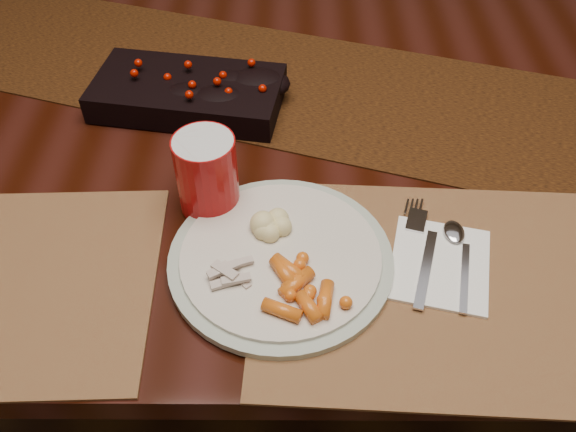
{
  "coord_description": "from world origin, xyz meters",
  "views": [
    {
      "loc": [
        -0.03,
        -0.82,
        1.39
      ],
      "look_at": [
        -0.03,
        -0.25,
        0.8
      ],
      "focal_mm": 38.0,
      "sensor_mm": 36.0,
      "label": 1
    }
  ],
  "objects_px": {
    "centerpiece": "(187,89)",
    "baby_carrots": "(306,288)",
    "placemat_main": "(442,285)",
    "mashed_potatoes": "(278,224)",
    "dining_table": "(305,266)",
    "turkey_shreds": "(232,273)",
    "napkin": "(440,264)",
    "dinner_plate": "(281,258)",
    "red_cup": "(207,174)"
  },
  "relations": [
    {
      "from": "dinner_plate",
      "to": "baby_carrots",
      "type": "distance_m",
      "value": 0.07
    },
    {
      "from": "dinner_plate",
      "to": "napkin",
      "type": "xyz_separation_m",
      "value": [
        0.21,
        -0.0,
        -0.01
      ]
    },
    {
      "from": "dining_table",
      "to": "napkin",
      "type": "bearing_deg",
      "value": -60.67
    },
    {
      "from": "placemat_main",
      "to": "napkin",
      "type": "height_order",
      "value": "napkin"
    },
    {
      "from": "placemat_main",
      "to": "napkin",
      "type": "distance_m",
      "value": 0.03
    },
    {
      "from": "dinner_plate",
      "to": "red_cup",
      "type": "xyz_separation_m",
      "value": [
        -0.1,
        0.11,
        0.05
      ]
    },
    {
      "from": "napkin",
      "to": "turkey_shreds",
      "type": "bearing_deg",
      "value": -159.8
    },
    {
      "from": "centerpiece",
      "to": "placemat_main",
      "type": "xyz_separation_m",
      "value": [
        0.38,
        -0.39,
        -0.03
      ]
    },
    {
      "from": "baby_carrots",
      "to": "red_cup",
      "type": "bearing_deg",
      "value": 128.87
    },
    {
      "from": "dinner_plate",
      "to": "red_cup",
      "type": "bearing_deg",
      "value": 133.72
    },
    {
      "from": "mashed_potatoes",
      "to": "napkin",
      "type": "bearing_deg",
      "value": -11.05
    },
    {
      "from": "baby_carrots",
      "to": "red_cup",
      "type": "height_order",
      "value": "red_cup"
    },
    {
      "from": "turkey_shreds",
      "to": "dinner_plate",
      "type": "bearing_deg",
      "value": 30.89
    },
    {
      "from": "mashed_potatoes",
      "to": "dinner_plate",
      "type": "bearing_deg",
      "value": -84.17
    },
    {
      "from": "baby_carrots",
      "to": "placemat_main",
      "type": "bearing_deg",
      "value": 8.16
    },
    {
      "from": "baby_carrots",
      "to": "red_cup",
      "type": "distance_m",
      "value": 0.22
    },
    {
      "from": "dinner_plate",
      "to": "mashed_potatoes",
      "type": "relative_size",
      "value": 4.21
    },
    {
      "from": "dining_table",
      "to": "baby_carrots",
      "type": "xyz_separation_m",
      "value": [
        -0.01,
        -0.36,
        0.4
      ]
    },
    {
      "from": "dining_table",
      "to": "napkin",
      "type": "height_order",
      "value": "napkin"
    },
    {
      "from": "dinner_plate",
      "to": "red_cup",
      "type": "relative_size",
      "value": 2.52
    },
    {
      "from": "baby_carrots",
      "to": "turkey_shreds",
      "type": "relative_size",
      "value": 1.55
    },
    {
      "from": "dining_table",
      "to": "placemat_main",
      "type": "relative_size",
      "value": 3.65
    },
    {
      "from": "red_cup",
      "to": "baby_carrots",
      "type": "bearing_deg",
      "value": -51.13
    },
    {
      "from": "mashed_potatoes",
      "to": "napkin",
      "type": "xyz_separation_m",
      "value": [
        0.22,
        -0.04,
        -0.03
      ]
    },
    {
      "from": "dining_table",
      "to": "turkey_shreds",
      "type": "bearing_deg",
      "value": -107.64
    },
    {
      "from": "placemat_main",
      "to": "dinner_plate",
      "type": "distance_m",
      "value": 0.22
    },
    {
      "from": "dinner_plate",
      "to": "napkin",
      "type": "bearing_deg",
      "value": -1.2
    },
    {
      "from": "centerpiece",
      "to": "red_cup",
      "type": "xyz_separation_m",
      "value": [
        0.06,
        -0.25,
        0.03
      ]
    },
    {
      "from": "baby_carrots",
      "to": "mashed_potatoes",
      "type": "height_order",
      "value": "mashed_potatoes"
    },
    {
      "from": "turkey_shreds",
      "to": "mashed_potatoes",
      "type": "bearing_deg",
      "value": 52.32
    },
    {
      "from": "centerpiece",
      "to": "baby_carrots",
      "type": "relative_size",
      "value": 2.92
    },
    {
      "from": "dinner_plate",
      "to": "napkin",
      "type": "relative_size",
      "value": 2.04
    },
    {
      "from": "dining_table",
      "to": "baby_carrots",
      "type": "distance_m",
      "value": 0.54
    },
    {
      "from": "dining_table",
      "to": "centerpiece",
      "type": "xyz_separation_m",
      "value": [
        -0.21,
        0.06,
        0.41
      ]
    },
    {
      "from": "placemat_main",
      "to": "napkin",
      "type": "relative_size",
      "value": 3.33
    },
    {
      "from": "dining_table",
      "to": "centerpiece",
      "type": "height_order",
      "value": "centerpiece"
    },
    {
      "from": "centerpiece",
      "to": "baby_carrots",
      "type": "height_order",
      "value": "centerpiece"
    },
    {
      "from": "dining_table",
      "to": "dinner_plate",
      "type": "bearing_deg",
      "value": -98.5
    },
    {
      "from": "dining_table",
      "to": "centerpiece",
      "type": "distance_m",
      "value": 0.46
    },
    {
      "from": "placemat_main",
      "to": "napkin",
      "type": "bearing_deg",
      "value": 90.08
    },
    {
      "from": "turkey_shreds",
      "to": "napkin",
      "type": "bearing_deg",
      "value": 6.73
    },
    {
      "from": "centerpiece",
      "to": "turkey_shreds",
      "type": "distance_m",
      "value": 0.41
    },
    {
      "from": "mashed_potatoes",
      "to": "napkin",
      "type": "relative_size",
      "value": 0.48
    },
    {
      "from": "dining_table",
      "to": "red_cup",
      "type": "bearing_deg",
      "value": -128.44
    },
    {
      "from": "red_cup",
      "to": "dinner_plate",
      "type": "bearing_deg",
      "value": -46.28
    },
    {
      "from": "placemat_main",
      "to": "turkey_shreds",
      "type": "distance_m",
      "value": 0.28
    },
    {
      "from": "dinner_plate",
      "to": "baby_carrots",
      "type": "xyz_separation_m",
      "value": [
        0.03,
        -0.06,
        0.02
      ]
    },
    {
      "from": "centerpiece",
      "to": "red_cup",
      "type": "relative_size",
      "value": 2.66
    },
    {
      "from": "placemat_main",
      "to": "mashed_potatoes",
      "type": "distance_m",
      "value": 0.23
    },
    {
      "from": "dining_table",
      "to": "baby_carrots",
      "type": "bearing_deg",
      "value": -91.81
    }
  ]
}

